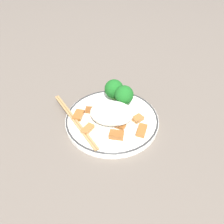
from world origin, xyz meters
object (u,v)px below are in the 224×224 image
Objects in this scene: broccoli_back_center at (114,89)px; chopsticks at (74,120)px; plate at (112,119)px; broccoli_back_left at (124,95)px.

chopsticks is at bearing 50.54° from broccoli_back_center.
plate is at bearing -165.78° from chopsticks.
broccoli_back_center is at bearing -42.45° from broccoli_back_left.
broccoli_back_left is 0.15m from chopsticks.
broccoli_back_center is (0.01, -0.08, 0.04)m from plate.
plate is 0.09m from broccoli_back_center.
broccoli_back_left is at bearing 137.55° from broccoli_back_center.
chopsticks is at bearing 14.22° from plate.
broccoli_back_left is 1.03× the size of broccoli_back_center.
chopsticks reaches higher than plate.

